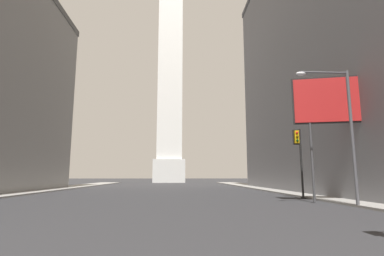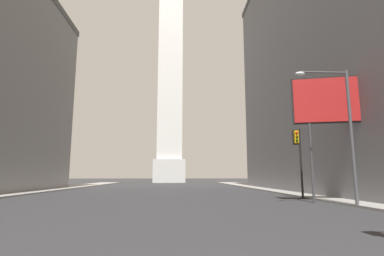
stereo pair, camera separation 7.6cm
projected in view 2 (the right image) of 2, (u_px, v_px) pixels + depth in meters
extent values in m
cube|color=gray|center=(2.00, 194.00, 29.76)|extent=(5.00, 101.08, 0.15)
cube|color=gray|center=(305.00, 193.00, 31.36)|extent=(5.00, 101.08, 0.15)
cube|color=silver|center=(169.00, 171.00, 84.21)|extent=(8.74, 8.74, 6.33)
cube|color=white|center=(171.00, 60.00, 89.39)|extent=(6.99, 6.99, 59.66)
cylinder|color=black|center=(301.00, 163.00, 25.71)|extent=(0.18, 0.18, 5.95)
cylinder|color=#262626|center=(303.00, 198.00, 25.25)|extent=(0.40, 0.40, 0.10)
cube|color=#E5B20F|center=(296.00, 137.00, 26.05)|extent=(0.37, 0.37, 1.10)
cube|color=black|center=(296.00, 137.00, 26.23)|extent=(0.58, 0.08, 1.32)
sphere|color=red|center=(297.00, 133.00, 25.92)|extent=(0.22, 0.22, 0.22)
sphere|color=#483506|center=(297.00, 137.00, 25.87)|extent=(0.22, 0.22, 0.22)
sphere|color=#073410|center=(297.00, 141.00, 25.81)|extent=(0.22, 0.22, 0.22)
cylinder|color=#4C4C51|center=(352.00, 137.00, 18.99)|extent=(0.20, 0.20, 8.75)
cylinder|color=#4C4C51|center=(323.00, 72.00, 19.57)|extent=(3.11, 0.12, 0.12)
sphere|color=#4C4C51|center=(346.00, 73.00, 19.65)|extent=(0.20, 0.20, 0.20)
ellipsoid|color=silver|center=(300.00, 74.00, 19.47)|extent=(0.64, 0.36, 0.26)
cylinder|color=#3F3F42|center=(312.00, 162.00, 21.61)|extent=(0.18, 0.18, 5.79)
cube|color=red|center=(343.00, 99.00, 21.86)|extent=(6.78, 1.94, 3.30)
cube|color=black|center=(343.00, 99.00, 21.86)|extent=(6.98, 1.88, 3.54)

